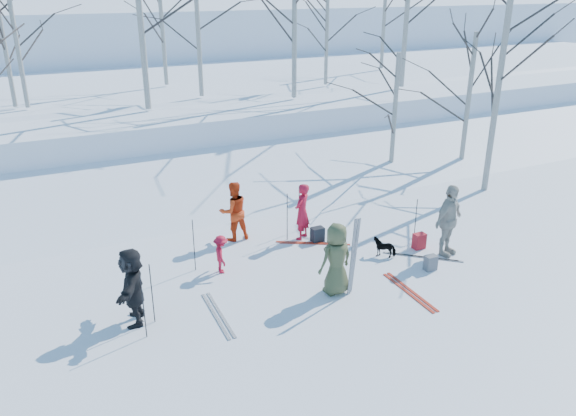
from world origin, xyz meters
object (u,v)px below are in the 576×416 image
skier_red_seated (221,254)px  skier_cream_east (449,221)px  skier_olive_center (336,259)px  skier_redor_behind (234,211)px  dog (385,247)px  backpack_red (419,241)px  skier_grey_west (133,286)px  backpack_grey (431,263)px  skier_red_north (302,212)px  backpack_dark (317,234)px

skier_red_seated → skier_cream_east: (5.52, -1.65, 0.47)m
skier_olive_center → skier_redor_behind: (-1.01, 3.68, -0.01)m
dog → backpack_red: size_ratio=1.41×
skier_olive_center → skier_grey_west: size_ratio=1.01×
skier_cream_east → skier_red_seated: bearing=144.9°
backpack_red → backpack_grey: 1.21m
skier_cream_east → backpack_grey: bearing=-169.2°
skier_red_seated → skier_cream_east: size_ratio=0.51×
skier_redor_behind → skier_grey_west: skier_grey_west is taller
skier_redor_behind → skier_grey_west: size_ratio=0.99×
skier_olive_center → skier_grey_west: (-4.32, 0.82, -0.01)m
skier_red_north → backpack_dark: size_ratio=3.95×
dog → backpack_dark: 1.89m
skier_cream_east → backpack_red: 1.02m
skier_redor_behind → skier_red_seated: 1.93m
skier_olive_center → backpack_red: skier_olive_center is taller
skier_redor_behind → backpack_grey: 5.30m
skier_cream_east → dog: size_ratio=3.20×
skier_red_seated → backpack_red: bearing=-91.6°
skier_red_seated → dog: (4.06, -1.02, -0.23)m
skier_olive_center → dog: skier_olive_center is taller
dog → backpack_red: bearing=126.9°
skier_red_seated → backpack_grey: 5.11m
skier_olive_center → dog: 2.39m
backpack_red → backpack_dark: backpack_red is taller
skier_olive_center → backpack_grey: skier_olive_center is taller
skier_olive_center → skier_cream_east: skier_cream_east is taller
skier_redor_behind → dog: bearing=138.5°
skier_olive_center → skier_red_north: (0.67, 2.91, -0.05)m
dog → backpack_grey: (0.56, -1.14, -0.06)m
skier_red_north → backpack_grey: skier_red_north is taller
skier_olive_center → backpack_dark: skier_olive_center is taller
skier_grey_west → skier_redor_behind: bearing=147.9°
skier_olive_center → skier_red_seated: bearing=-53.1°
skier_redor_behind → backpack_red: skier_redor_behind is taller
skier_redor_behind → skier_olive_center: bearing=104.6°
skier_cream_east → backpack_dark: skier_cream_east is taller
backpack_dark → skier_redor_behind: bearing=150.2°
skier_grey_west → backpack_grey: bearing=99.4°
skier_red_north → skier_redor_behind: skier_redor_behind is taller
dog → backpack_dark: size_ratio=1.48×
skier_grey_west → backpack_dark: 5.59m
skier_cream_east → skier_olive_center: bearing=167.9°
skier_redor_behind → skier_cream_east: (4.55, -3.29, 0.12)m
skier_red_north → skier_red_seated: size_ratio=1.65×
skier_red_seated → backpack_dark: size_ratio=2.40×
skier_redor_behind → skier_red_seated: skier_redor_behind is taller
skier_redor_behind → backpack_dark: 2.36m
skier_olive_center → skier_grey_west: skier_olive_center is taller
skier_red_north → skier_redor_behind: (-1.68, 0.77, 0.04)m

